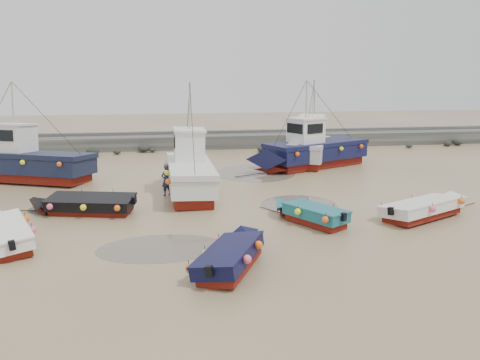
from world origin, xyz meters
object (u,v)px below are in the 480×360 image
object	(u,v)px
dinghy_2	(309,211)
dinghy_3	(428,206)
dinghy_1	(235,252)
cabin_boat_0	(21,161)
person	(167,196)
cabin_boat_2	(310,150)
dinghy_0	(5,230)
cabin_boat_3	(310,145)
dinghy_4	(84,202)
cabin_boat_1	(188,170)

from	to	relation	value
dinghy_2	dinghy_3	world-z (taller)	same
dinghy_1	cabin_boat_0	world-z (taller)	cabin_boat_0
cabin_boat_0	person	xyz separation A→B (m)	(9.15, -5.07, -1.31)
dinghy_1	cabin_boat_0	distance (m)	19.29
cabin_boat_0	cabin_boat_2	distance (m)	19.51
dinghy_2	dinghy_3	distance (m)	5.86
dinghy_0	cabin_boat_3	distance (m)	22.73
dinghy_3	cabin_boat_2	world-z (taller)	cabin_boat_2
dinghy_0	dinghy_4	world-z (taller)	same
cabin_boat_1	dinghy_3	bearing A→B (deg)	-31.93
dinghy_1	cabin_boat_0	bearing A→B (deg)	153.52
cabin_boat_2	cabin_boat_3	xyz separation A→B (m)	(0.49, 1.57, 0.08)
dinghy_0	cabin_boat_1	size ratio (longest dim) A/B	0.63
dinghy_0	person	bearing A→B (deg)	21.70
dinghy_0	cabin_boat_2	xyz separation A→B (m)	(16.74, 13.22, 0.77)
dinghy_3	dinghy_0	bearing A→B (deg)	-113.49
dinghy_2	person	xyz separation A→B (m)	(-6.50, 5.91, -0.57)
dinghy_1	cabin_boat_2	size ratio (longest dim) A/B	0.52
dinghy_1	dinghy_3	xyz separation A→B (m)	(9.92, 4.44, -0.02)
dinghy_2	dinghy_3	xyz separation A→B (m)	(5.86, 0.01, -0.03)
dinghy_2	cabin_boat_1	xyz separation A→B (m)	(-5.24, 6.45, 0.78)
cabin_boat_1	cabin_boat_3	distance (m)	12.23
dinghy_4	cabin_boat_2	bearing A→B (deg)	-43.75
cabin_boat_3	dinghy_2	bearing A→B (deg)	-82.11
dinghy_3	cabin_boat_0	distance (m)	24.15
dinghy_1	dinghy_4	world-z (taller)	same
dinghy_0	dinghy_2	bearing A→B (deg)	-20.92
dinghy_2	person	bearing A→B (deg)	104.67
dinghy_3	cabin_boat_2	distance (m)	12.74
dinghy_2	cabin_boat_3	world-z (taller)	cabin_boat_3
dinghy_0	cabin_boat_1	bearing A→B (deg)	18.88
dinghy_2	cabin_boat_1	world-z (taller)	cabin_boat_1
cabin_boat_0	cabin_boat_2	size ratio (longest dim) A/B	1.02
person	dinghy_2	bearing A→B (deg)	105.77
cabin_boat_3	cabin_boat_2	bearing A→B (deg)	-82.62
dinghy_2	dinghy_0	bearing A→B (deg)	149.92
dinghy_3	cabin_boat_3	bearing A→B (deg)	160.77
dinghy_1	cabin_boat_1	distance (m)	10.98
dinghy_2	dinghy_1	bearing A→B (deg)	-165.56
dinghy_4	cabin_boat_3	bearing A→B (deg)	-40.51
cabin_boat_2	cabin_boat_3	world-z (taller)	same
dinghy_0	dinghy_3	world-z (taller)	same
dinghy_2	dinghy_4	size ratio (longest dim) A/B	0.72
dinghy_1	dinghy_2	size ratio (longest dim) A/B	1.18
dinghy_2	cabin_boat_0	world-z (taller)	cabin_boat_0
dinghy_0	cabin_boat_2	bearing A→B (deg)	14.43
dinghy_0	cabin_boat_1	distance (m)	10.52
dinghy_3	dinghy_4	distance (m)	16.66
dinghy_0	dinghy_1	world-z (taller)	same
dinghy_0	dinghy_3	xyz separation A→B (m)	(18.80, 0.68, -0.00)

